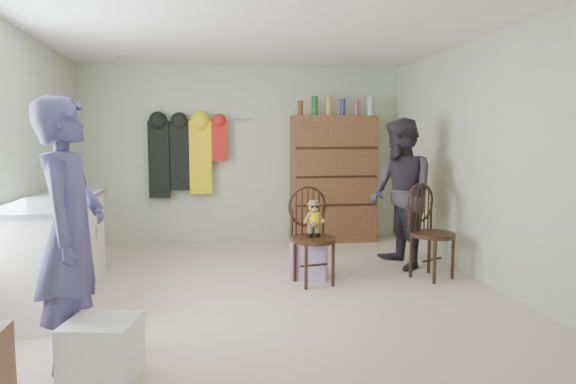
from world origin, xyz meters
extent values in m
plane|color=beige|center=(0.00, 0.00, 0.00)|extent=(5.00, 5.00, 0.00)
plane|color=beige|center=(0.00, 2.50, 1.25)|extent=(4.50, 0.00, 4.50)
plane|color=beige|center=(-2.25, 0.00, 1.25)|extent=(0.00, 5.00, 5.00)
plane|color=beige|center=(2.25, 0.00, 1.25)|extent=(0.00, 5.00, 5.00)
plane|color=white|center=(0.00, 0.00, 2.50)|extent=(5.00, 5.00, 0.00)
cube|color=silver|center=(-1.95, 0.00, 0.45)|extent=(0.60, 1.80, 0.90)
cube|color=slate|center=(-1.95, 0.00, 0.92)|extent=(0.64, 1.86, 0.04)
cylinder|color=#99999E|center=(-1.64, -0.45, 0.54)|extent=(0.02, 0.02, 0.14)
cylinder|color=#99999E|center=(-1.64, 0.45, 0.54)|extent=(0.02, 0.02, 0.14)
cube|color=white|center=(-1.20, -1.68, 0.19)|extent=(0.48, 0.46, 0.39)
cylinder|color=black|center=(0.51, 0.19, 0.46)|extent=(0.52, 0.52, 0.04)
cylinder|color=black|center=(0.40, 0.02, 0.22)|extent=(0.04, 0.04, 0.44)
cylinder|color=black|center=(0.69, 0.07, 0.22)|extent=(0.04, 0.04, 0.44)
cylinder|color=black|center=(0.34, 0.31, 0.22)|extent=(0.04, 0.04, 0.44)
cylinder|color=black|center=(0.63, 0.37, 0.22)|extent=(0.04, 0.04, 0.44)
torus|color=black|center=(0.48, 0.36, 0.78)|extent=(0.43, 0.11, 0.43)
cylinder|color=black|center=(0.31, 0.32, 0.63)|extent=(0.03, 0.03, 0.29)
cylinder|color=black|center=(0.65, 0.39, 0.63)|extent=(0.03, 0.03, 0.29)
cylinder|color=#FAF30C|center=(0.51, 0.21, 0.68)|extent=(0.12, 0.12, 0.11)
cylinder|color=#475128|center=(0.51, 0.21, 0.57)|extent=(0.07, 0.07, 0.17)
sphere|color=#9E7042|center=(0.51, 0.21, 0.79)|extent=(0.11, 0.11, 0.11)
cylinder|color=#475128|center=(0.51, 0.21, 0.84)|extent=(0.09, 0.09, 0.04)
cube|color=black|center=(0.51, 0.16, 0.80)|extent=(0.08, 0.01, 0.02)
cylinder|color=black|center=(1.80, 0.20, 0.47)|extent=(0.60, 0.60, 0.04)
cylinder|color=black|center=(1.73, 0.00, 0.22)|extent=(0.04, 0.04, 0.45)
cylinder|color=black|center=(2.00, 0.14, 0.22)|extent=(0.04, 0.04, 0.45)
cylinder|color=black|center=(1.59, 0.27, 0.22)|extent=(0.04, 0.04, 0.45)
cylinder|color=black|center=(1.86, 0.41, 0.22)|extent=(0.04, 0.04, 0.45)
torus|color=black|center=(1.72, 0.36, 0.79)|extent=(0.40, 0.22, 0.44)
cylinder|color=black|center=(1.56, 0.27, 0.64)|extent=(0.03, 0.03, 0.30)
cylinder|color=black|center=(1.88, 0.43, 0.64)|extent=(0.03, 0.03, 0.30)
cube|color=pink|center=(0.52, 0.43, 0.20)|extent=(0.45, 0.39, 0.39)
imported|color=#474178|center=(-1.43, -1.37, 0.87)|extent=(0.46, 0.66, 1.75)
imported|color=#2D2B33|center=(1.64, 0.71, 0.86)|extent=(0.74, 0.90, 1.72)
cube|color=brown|center=(1.25, 2.30, 0.90)|extent=(1.20, 0.38, 1.80)
cube|color=black|center=(1.25, 2.11, 0.55)|extent=(1.16, 0.02, 0.03)
cube|color=black|center=(1.25, 2.11, 0.95)|extent=(1.16, 0.02, 0.03)
cube|color=black|center=(1.25, 2.11, 1.35)|extent=(1.16, 0.02, 0.03)
cylinder|color=#592D14|center=(0.75, 2.20, 1.90)|extent=(0.07, 0.07, 0.20)
cylinder|color=#19591E|center=(0.95, 2.20, 1.93)|extent=(0.09, 0.09, 0.26)
cylinder|color=#A59933|center=(1.15, 2.20, 1.93)|extent=(0.07, 0.07, 0.27)
cylinder|color=navy|center=(1.35, 2.20, 1.92)|extent=(0.07, 0.07, 0.23)
cylinder|color=#8C3F59|center=(1.55, 2.20, 1.91)|extent=(0.07, 0.07, 0.22)
cylinder|color=#B2B2B7|center=(1.75, 2.20, 1.93)|extent=(0.09, 0.09, 0.27)
cylinder|color=#99999E|center=(-0.40, 2.44, 1.75)|extent=(1.00, 0.02, 0.02)
cube|color=black|center=(-1.18, 2.38, 1.19)|extent=(0.28, 0.10, 1.05)
cube|color=black|center=(-0.90, 2.38, 1.25)|extent=(0.26, 0.10, 0.95)
cube|color=yellow|center=(-0.62, 2.38, 1.22)|extent=(0.30, 0.10, 1.00)
cube|color=red|center=(-0.36, 2.38, 1.44)|extent=(0.22, 0.10, 0.55)
camera|label=1|loc=(-0.57, -4.82, 1.48)|focal=32.00mm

